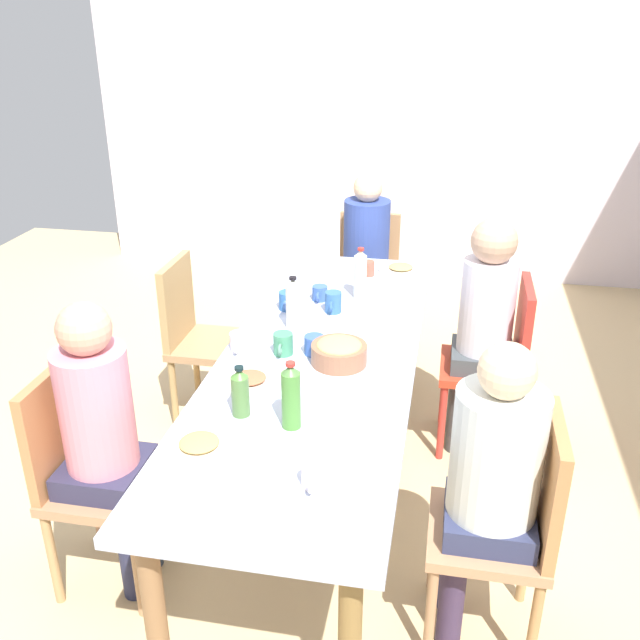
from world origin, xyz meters
The scene contains 28 objects.
ground_plane centered at (0.00, 0.00, 0.00)m, with size 7.35×7.35×0.00m, color tan.
wall_left centered at (-3.12, 0.00, 1.30)m, with size 0.12×4.88×2.60m, color silver.
dining_table centered at (0.00, 0.00, 0.69)m, with size 2.43×0.80×0.77m.
chair_0 centered at (0.61, -0.78, 0.51)m, with size 0.40×0.40×0.90m.
person_0 centered at (0.61, -0.69, 0.70)m, with size 0.30×0.30×1.19m.
chair_1 centered at (-1.60, 0.00, 0.51)m, with size 0.40×0.40×0.90m.
person_1 centered at (-1.50, 0.00, 0.70)m, with size 0.30×0.30×1.19m.
chair_2 centered at (0.61, 0.78, 0.51)m, with size 0.40×0.40×0.90m.
person_2 centered at (0.61, 0.69, 0.70)m, with size 0.30×0.30×1.17m.
chair_3 centered at (-0.61, 0.78, 0.51)m, with size 0.40×0.40×0.90m.
person_3 centered at (-0.61, 0.69, 0.72)m, with size 0.30×0.30×1.21m.
chair_4 centered at (-0.61, -0.78, 0.51)m, with size 0.40×0.40×0.90m.
plate_0 centered at (-1.04, 0.25, 0.78)m, with size 0.24×0.24×0.04m.
plate_1 centered at (0.76, -0.26, 0.78)m, with size 0.24×0.24×0.04m.
plate_2 centered at (0.31, -0.22, 0.78)m, with size 0.23×0.23×0.04m.
bowl_0 centered at (0.08, 0.09, 0.82)m, with size 0.23×0.23×0.10m.
cup_0 centered at (-0.43, -0.02, 0.82)m, with size 0.11×0.08×0.10m.
cup_1 centered at (-0.42, -0.24, 0.81)m, with size 0.12×0.09×0.09m.
cup_2 centered at (-0.56, -0.11, 0.80)m, with size 0.11×0.08×0.07m.
cup_3 centered at (-0.94, 0.08, 0.81)m, with size 0.11×0.07×0.08m.
cup_4 centered at (0.87, 0.15, 0.80)m, with size 0.12×0.08×0.07m.
cup_5 centered at (0.02, -0.02, 0.81)m, with size 0.12×0.08×0.08m.
cup_6 centered at (0.04, -0.15, 0.81)m, with size 0.12×0.08×0.09m.
cup_7 centered at (0.04, -0.33, 0.81)m, with size 0.12×0.09×0.08m.
bottle_0 centered at (-0.22, -0.16, 0.88)m, with size 0.07×0.07×0.24m.
bottle_1 centered at (0.57, 0.01, 0.89)m, with size 0.07×0.07×0.25m.
bottle_2 centered at (-0.62, 0.08, 0.89)m, with size 0.06×0.06×0.26m.
bottle_3 centered at (0.53, -0.18, 0.86)m, with size 0.06×0.06×0.19m.
Camera 1 is at (2.57, 0.49, 2.11)m, focal length 39.39 mm.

